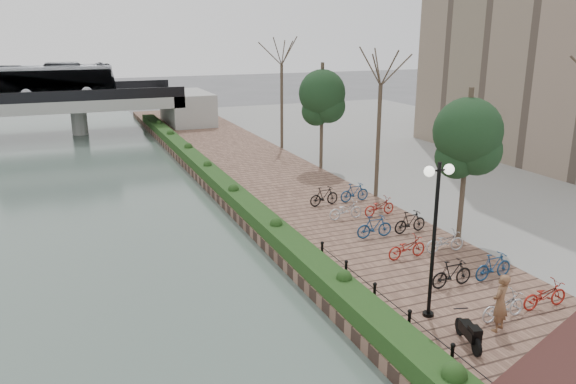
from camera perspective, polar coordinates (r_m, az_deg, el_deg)
promenade at (r=30.70m, az=1.01°, el=-0.89°), size 8.00×75.00×0.50m
inland_pavement at (r=39.61m, az=22.82°, el=1.73°), size 24.00×75.00×0.50m
hedge at (r=31.73m, az=-6.43°, el=0.61°), size 1.10×56.00×0.60m
chain_fence at (r=16.80m, az=14.16°, el=-14.29°), size 0.10×14.10×0.70m
lamppost at (r=17.42m, az=14.83°, el=-1.55°), size 1.02×0.32×5.00m
motorcycle at (r=17.32m, az=17.86°, el=-13.30°), size 0.80×1.47×0.88m
pedestrian at (r=18.17m, az=20.76°, el=-10.46°), size 0.78×0.67×1.82m
bicycle_parking at (r=24.10m, az=12.33°, el=-4.29°), size 2.40×14.69×1.00m
street_trees at (r=27.65m, az=12.70°, el=4.16°), size 3.20×37.12×6.80m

